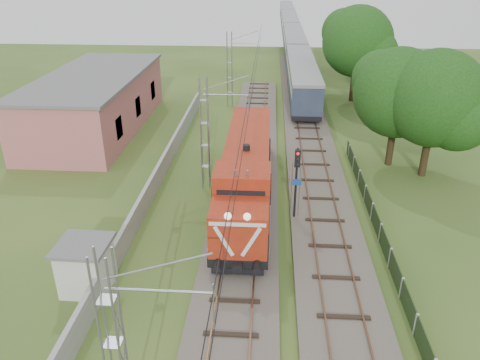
# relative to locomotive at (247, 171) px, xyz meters

# --- Properties ---
(ground) EXTENTS (140.00, 140.00, 0.00)m
(ground) POSITION_rel_locomotive_xyz_m (0.00, -9.91, -2.30)
(ground) COLOR #304C1C
(ground) RESTS_ON ground
(track_main) EXTENTS (4.20, 70.00, 0.45)m
(track_main) POSITION_rel_locomotive_xyz_m (0.00, -2.91, -2.11)
(track_main) COLOR #6B6054
(track_main) RESTS_ON ground
(track_side) EXTENTS (4.20, 80.00, 0.45)m
(track_side) POSITION_rel_locomotive_xyz_m (5.00, 10.09, -2.11)
(track_side) COLOR #6B6054
(track_side) RESTS_ON ground
(catenary) EXTENTS (3.31, 70.00, 8.00)m
(catenary) POSITION_rel_locomotive_xyz_m (-2.95, 2.09, 1.75)
(catenary) COLOR gray
(catenary) RESTS_ON ground
(boundary_wall) EXTENTS (0.25, 40.00, 1.50)m
(boundary_wall) POSITION_rel_locomotive_xyz_m (-6.50, 2.09, -1.55)
(boundary_wall) COLOR #9E9E99
(boundary_wall) RESTS_ON ground
(station_building) EXTENTS (8.40, 20.40, 5.22)m
(station_building) POSITION_rel_locomotive_xyz_m (-15.00, 14.09, 0.34)
(station_building) COLOR #B26060
(station_building) RESTS_ON ground
(fence) EXTENTS (0.12, 32.00, 1.20)m
(fence) POSITION_rel_locomotive_xyz_m (8.00, -6.91, -1.70)
(fence) COLOR black
(fence) RESTS_ON ground
(locomotive) EXTENTS (3.09, 17.64, 4.48)m
(locomotive) POSITION_rel_locomotive_xyz_m (0.00, 0.00, 0.00)
(locomotive) COLOR black
(locomotive) RESTS_ON ground
(coach_rake) EXTENTS (3.06, 91.19, 3.53)m
(coach_rake) POSITION_rel_locomotive_xyz_m (5.00, 60.96, 0.24)
(coach_rake) COLOR black
(coach_rake) RESTS_ON ground
(signal_post) EXTENTS (0.54, 0.42, 4.89)m
(signal_post) POSITION_rel_locomotive_xyz_m (3.12, -2.40, 1.07)
(signal_post) COLOR black
(signal_post) RESTS_ON ground
(relay_hut) EXTENTS (2.59, 2.59, 2.60)m
(relay_hut) POSITION_rel_locomotive_xyz_m (-7.40, -9.62, -0.98)
(relay_hut) COLOR beige
(relay_hut) RESTS_ON ground
(tree_a) EXTENTS (7.09, 6.75, 9.19)m
(tree_a) POSITION_rel_locomotive_xyz_m (11.08, 7.04, 3.44)
(tree_a) COLOR #342715
(tree_a) RESTS_ON ground
(tree_b) EXTENTS (7.28, 6.93, 9.43)m
(tree_b) POSITION_rel_locomotive_xyz_m (13.16, 5.09, 3.59)
(tree_b) COLOR #342715
(tree_b) RESTS_ON ground
(tree_c) EXTENTS (8.07, 7.69, 10.46)m
(tree_c) POSITION_rel_locomotive_xyz_m (10.88, 25.26, 4.23)
(tree_c) COLOR #342715
(tree_c) RESTS_ON ground
(tree_d) EXTENTS (6.97, 6.64, 9.04)m
(tree_d) POSITION_rel_locomotive_xyz_m (13.21, 38.75, 3.34)
(tree_d) COLOR #342715
(tree_d) RESTS_ON ground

